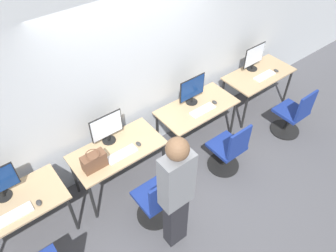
{
  "coord_description": "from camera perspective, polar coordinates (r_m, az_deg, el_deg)",
  "views": [
    {
      "loc": [
        -1.94,
        -2.36,
        3.91
      ],
      "look_at": [
        0.0,
        0.12,
        0.88
      ],
      "focal_mm": 35.0,
      "sensor_mm": 36.0,
      "label": 1
    }
  ],
  "objects": [
    {
      "name": "mouse_left",
      "position": [
        4.34,
        -5.18,
        -3.11
      ],
      "size": [
        0.06,
        0.09,
        0.03
      ],
      "color": "#333333",
      "rests_on": "desk_left"
    },
    {
      "name": "desk_left",
      "position": [
        4.39,
        -8.77,
        -4.74
      ],
      "size": [
        1.22,
        0.62,
        0.73
      ],
      "color": "tan",
      "rests_on": "ground_plane"
    },
    {
      "name": "desk_far_left",
      "position": [
        4.22,
        -25.56,
        -13.13
      ],
      "size": [
        1.22,
        0.62,
        0.73
      ],
      "color": "tan",
      "rests_on": "ground_plane"
    },
    {
      "name": "ground_plane",
      "position": [
        4.96,
        0.89,
        -8.16
      ],
      "size": [
        20.0,
        20.0,
        0.0
      ],
      "primitive_type": "plane",
      "color": "#4C4C51"
    },
    {
      "name": "mouse_far_right",
      "position": [
        5.91,
        18.34,
        9.15
      ],
      "size": [
        0.06,
        0.09,
        0.03
      ],
      "color": "#333333",
      "rests_on": "desk_far_right"
    },
    {
      "name": "keyboard_right",
      "position": [
        4.85,
        6.06,
        2.76
      ],
      "size": [
        0.41,
        0.14,
        0.02
      ],
      "color": "silver",
      "rests_on": "desk_right"
    },
    {
      "name": "desk_right",
      "position": [
        4.97,
        5.06,
        2.68
      ],
      "size": [
        1.22,
        0.62,
        0.73
      ],
      "color": "tan",
      "rests_on": "ground_plane"
    },
    {
      "name": "keyboard_far_left",
      "position": [
        4.05,
        -25.28,
        -13.92
      ],
      "size": [
        0.41,
        0.14,
        0.02
      ],
      "color": "silver",
      "rests_on": "desk_far_left"
    },
    {
      "name": "keyboard_left",
      "position": [
        4.25,
        -8.04,
        -4.9
      ],
      "size": [
        0.41,
        0.14,
        0.02
      ],
      "color": "silver",
      "rests_on": "desk_left"
    },
    {
      "name": "monitor_right",
      "position": [
        4.84,
        4.24,
        6.33
      ],
      "size": [
        0.45,
        0.18,
        0.44
      ],
      "color": "black",
      "rests_on": "desk_right"
    },
    {
      "name": "office_chair_far_right",
      "position": [
        5.65,
        20.87,
        1.64
      ],
      "size": [
        0.48,
        0.48,
        0.9
      ],
      "color": "black",
      "rests_on": "ground_plane"
    },
    {
      "name": "monitor_far_right",
      "position": [
        5.75,
        14.78,
        11.55
      ],
      "size": [
        0.45,
        0.18,
        0.44
      ],
      "color": "black",
      "rests_on": "desk_far_right"
    },
    {
      "name": "mouse_right",
      "position": [
        5.0,
        8.11,
        4.13
      ],
      "size": [
        0.06,
        0.09,
        0.03
      ],
      "color": "#333333",
      "rests_on": "desk_right"
    },
    {
      "name": "monitor_left",
      "position": [
        4.29,
        -10.61,
        -0.32
      ],
      "size": [
        0.45,
        0.18,
        0.44
      ],
      "color": "black",
      "rests_on": "desk_left"
    },
    {
      "name": "keyboard_far_right",
      "position": [
        5.73,
        16.48,
        8.37
      ],
      "size": [
        0.41,
        0.14,
        0.02
      ],
      "color": "silver",
      "rests_on": "desk_far_right"
    },
    {
      "name": "person_left",
      "position": [
        3.56,
        1.45,
        -11.39
      ],
      "size": [
        0.36,
        0.23,
        1.78
      ],
      "color": "#232328",
      "rests_on": "ground_plane"
    },
    {
      "name": "wall_back",
      "position": [
        4.44,
        -5.02,
        9.28
      ],
      "size": [
        12.0,
        0.05,
        2.8
      ],
      "color": "#B7BCC1",
      "rests_on": "ground_plane"
    },
    {
      "name": "handbag",
      "position": [
        4.1,
        -12.75,
        -5.99
      ],
      "size": [
        0.3,
        0.18,
        0.25
      ],
      "color": "brown",
      "rests_on": "desk_left"
    },
    {
      "name": "desk_far_right",
      "position": [
        5.84,
        15.49,
        8.15
      ],
      "size": [
        1.22,
        0.62,
        0.73
      ],
      "color": "tan",
      "rests_on": "ground_plane"
    },
    {
      "name": "office_chair_left",
      "position": [
        4.23,
        -2.02,
        -13.03
      ],
      "size": [
        0.48,
        0.48,
        0.9
      ],
      "color": "black",
      "rests_on": "ground_plane"
    },
    {
      "name": "office_chair_right",
      "position": [
        4.82,
        10.49,
        -4.36
      ],
      "size": [
        0.48,
        0.48,
        0.9
      ],
      "color": "black",
      "rests_on": "ground_plane"
    },
    {
      "name": "mouse_far_left",
      "position": [
        4.03,
        -21.58,
        -12.32
      ],
      "size": [
        0.06,
        0.09,
        0.03
      ],
      "color": "#333333",
      "rests_on": "desk_far_left"
    }
  ]
}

